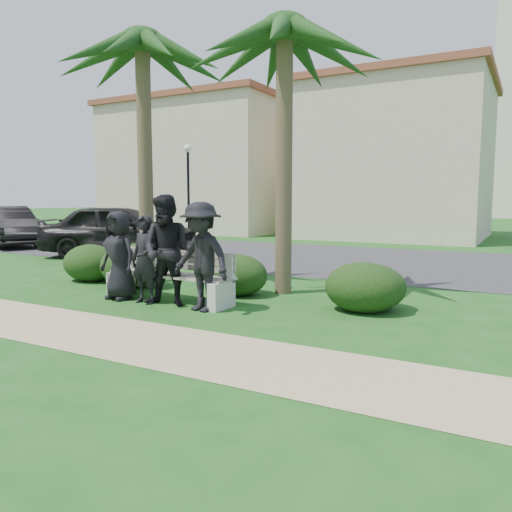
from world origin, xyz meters
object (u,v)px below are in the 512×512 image
object	(u,v)px
street_lamp	(188,174)
man_c	(168,251)
man_b	(145,260)
park_bench	(169,279)
man_a	(119,255)
palm_right	(285,32)
palm_left	(142,44)
car_b	(7,226)
car_a	(121,231)
man_d	(201,257)

from	to	relation	value
street_lamp	man_c	distance (m)	14.72
street_lamp	man_b	bearing A→B (deg)	-56.48
park_bench	man_a	size ratio (longest dim) A/B	1.58
park_bench	man_b	bearing A→B (deg)	-124.74
palm_right	man_a	bearing A→B (deg)	-139.82
street_lamp	palm_right	distance (m)	13.95
street_lamp	palm_right	size ratio (longest dim) A/B	0.73
park_bench	palm_left	distance (m)	5.23
palm_left	car_b	xyz separation A→B (m)	(-10.54, 3.87, -4.32)
palm_right	car_a	distance (m)	8.78
man_c	palm_right	bearing A→B (deg)	46.89
car_a	palm_right	bearing A→B (deg)	-137.68
man_a	palm_right	world-z (taller)	palm_right
street_lamp	palm_left	distance (m)	12.19
street_lamp	park_bench	distance (m)	14.43
man_d	man_c	bearing A→B (deg)	-173.31
man_a	car_a	size ratio (longest dim) A/B	0.33
park_bench	man_a	xyz separation A→B (m)	(-0.92, -0.29, 0.41)
park_bench	man_c	xyz separation A→B (m)	(0.23, -0.31, 0.56)
car_b	palm_left	bearing A→B (deg)	-89.86
palm_right	car_a	size ratio (longest dim) A/B	1.19
palm_left	man_d	bearing A→B (deg)	-33.58
park_bench	man_d	bearing A→B (deg)	-17.79
street_lamp	man_a	bearing A→B (deg)	-58.61
palm_left	palm_right	distance (m)	3.24
palm_right	man_d	bearing A→B (deg)	-103.40
car_a	man_a	bearing A→B (deg)	-161.05
man_c	palm_right	world-z (taller)	palm_right
park_bench	car_a	xyz separation A→B (m)	(-5.73, 4.74, 0.44)
car_b	street_lamp	bearing A→B (deg)	-13.05
palm_left	man_b	bearing A→B (deg)	-49.76
man_d	palm_right	xyz separation A→B (m)	(0.49, 2.07, 4.01)
park_bench	man_a	distance (m)	1.05
man_c	man_d	xyz separation A→B (m)	(0.73, -0.05, -0.06)
car_a	car_b	size ratio (longest dim) A/B	1.05
palm_right	car_b	world-z (taller)	palm_right
park_bench	car_b	size ratio (longest dim) A/B	0.54
palm_right	car_b	xyz separation A→B (m)	(-13.77, 3.63, -4.13)
man_c	car_b	bearing A→B (deg)	143.86
street_lamp	man_d	world-z (taller)	street_lamp
man_b	car_b	distance (m)	13.33
man_b	palm_left	xyz separation A→B (m)	(-1.52, 1.80, 4.31)
man_a	car_a	world-z (taller)	car_a
man_a	man_b	distance (m)	0.66
man_a	man_d	distance (m)	1.87
man_d	palm_right	distance (m)	4.54
man_c	palm_right	distance (m)	4.60
man_d	car_b	world-z (taller)	man_d
man_a	palm_left	size ratio (longest dim) A/B	0.27
car_a	street_lamp	bearing A→B (deg)	-5.18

